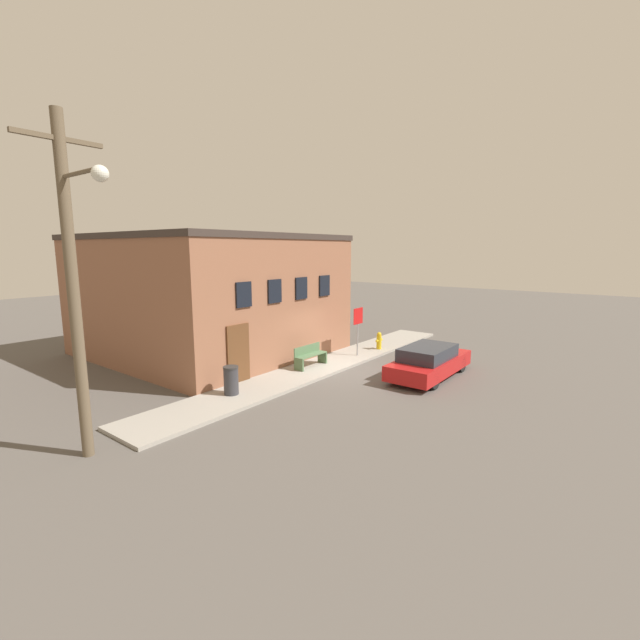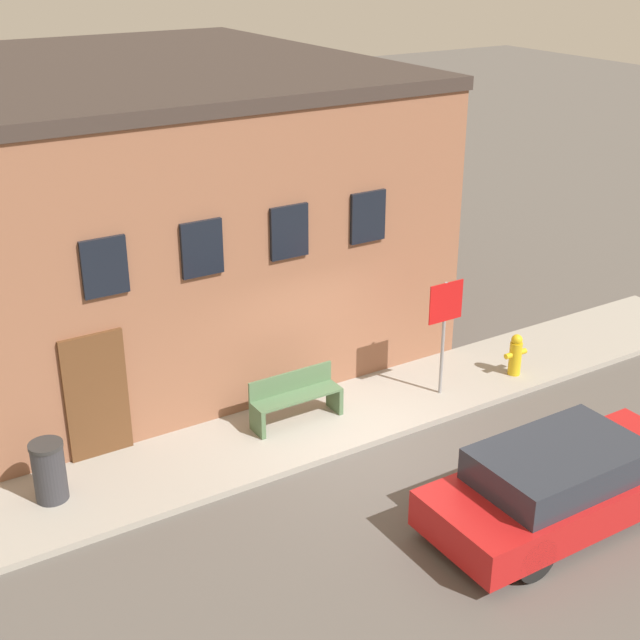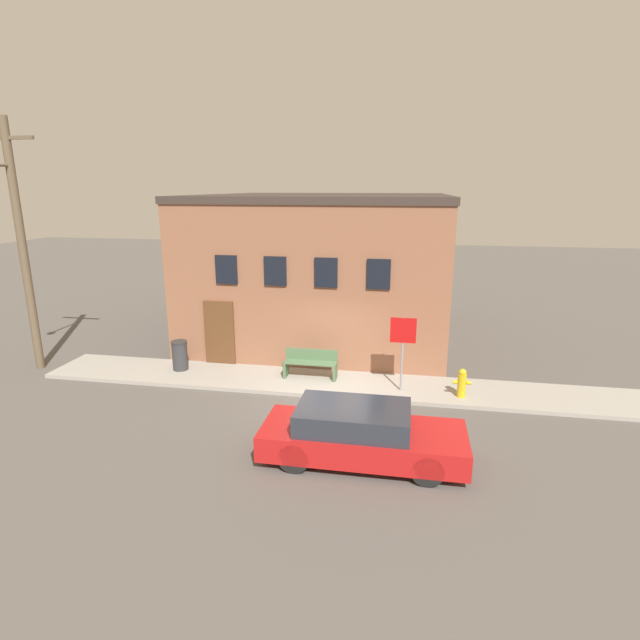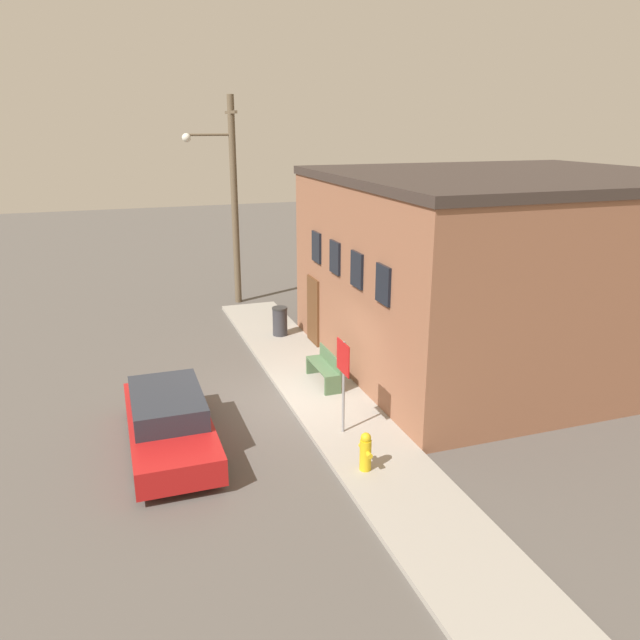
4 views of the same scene
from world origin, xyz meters
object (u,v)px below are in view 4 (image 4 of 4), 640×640
Objects in this scene: fire_hydrant at (365,451)px; stop_sign at (343,369)px; parked_car at (169,422)px; trash_bin at (280,321)px; bench at (325,367)px; utility_pole at (231,195)px.

stop_sign is (-1.65, 0.15, 1.10)m from fire_hydrant.
fire_hydrant is 0.19× the size of parked_car.
parked_car is at bearing -34.29° from trash_bin.
stop_sign is 2.97m from bench.
utility_pole is (-13.30, 0.12, 3.64)m from fire_hydrant.
utility_pole is at bearing -176.32° from bench.
parked_car is (-0.78, -3.71, -1.02)m from stop_sign.
bench is 0.37× the size of parked_car.
stop_sign is 1.34× the size of bench.
utility_pole reaches higher than bench.
fire_hydrant is 0.38× the size of stop_sign.
parked_car reaches higher than bench.
parked_car is (-2.44, -3.56, 0.08)m from fire_hydrant.
trash_bin is at bearing 6.07° from utility_pole.
utility_pole is at bearing 179.49° from fire_hydrant.
trash_bin is (-6.92, 0.47, -1.04)m from stop_sign.
utility_pole is at bearing -179.84° from stop_sign.
parked_car is (10.86, -3.68, -3.56)m from utility_pole.
stop_sign is 11.92m from utility_pole.
stop_sign is 3.93m from parked_car.
stop_sign is at bearing 78.07° from parked_car.
utility_pole is 1.77× the size of parked_car.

